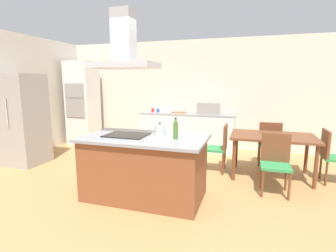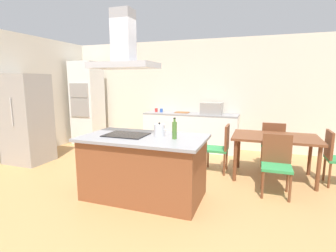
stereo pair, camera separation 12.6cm
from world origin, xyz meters
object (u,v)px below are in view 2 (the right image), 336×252
Objects in this scene: olive_oil_bottle at (175,130)px; countertop_microwave at (212,108)px; tea_kettle at (159,130)px; refrigerator at (27,119)px; chair_at_right_end at (335,155)px; chair_facing_island at (277,161)px; chair_at_left_end at (221,145)px; dining_table at (275,141)px; coffee_mug_red at (156,110)px; chair_facing_back_wall at (273,141)px; cutting_board at (182,112)px; range_hood at (124,50)px; coffee_mug_blue at (161,110)px; cooktop at (126,135)px; wall_oven_stack at (87,103)px.

olive_oil_bottle is 2.88m from countertop_microwave.
tea_kettle is 0.11× the size of refrigerator.
olive_oil_bottle is at bearing -147.79° from chair_at_right_end.
chair_at_left_end is (-0.92, 0.67, 0.00)m from chair_facing_island.
countertop_microwave is at bearing 122.62° from chair_facing_island.
refrigerator is (-3.44, -2.15, -0.13)m from countertop_microwave.
dining_table is 1.57× the size of chair_facing_island.
countertop_microwave is 2.57m from chair_facing_island.
refrigerator reaches higher than chair_at_right_end.
coffee_mug_red is 0.10× the size of chair_facing_back_wall.
coffee_mug_red is (-1.18, 2.78, -0.04)m from tea_kettle.
refrigerator reaches higher than countertop_microwave.
range_hood is (0.01, -2.93, 1.19)m from cutting_board.
refrigerator is 5.00m from chair_facing_back_wall.
coffee_mug_red is 3.55m from chair_facing_island.
tea_kettle is at bearing -152.87° from chair_at_right_end.
dining_table is 1.57× the size of chair_at_right_end.
coffee_mug_blue is at bearing 100.84° from range_hood.
coffee_mug_blue is 0.26× the size of cutting_board.
cooktop reaches higher than dining_table.
wall_oven_stack is 1.21× the size of refrigerator.
range_hood is at bearing -89.81° from cutting_board.
chair_facing_back_wall is (0.00, 1.33, 0.00)m from chair_facing_island.
chair_at_left_end is (0.44, 1.43, -0.52)m from olive_oil_bottle.
chair_facing_back_wall is (2.80, -0.82, -0.44)m from coffee_mug_red.
cutting_board is 0.24× the size of dining_table.
chair_at_left_end is 2.44m from range_hood.
tea_kettle is 2.84m from cutting_board.
olive_oil_bottle is at bearing 0.15° from range_hood.
olive_oil_bottle is (0.74, 0.00, 0.12)m from cooktop.
coffee_mug_blue is 0.55m from cutting_board.
cutting_board is at bearing 90.19° from range_hood.
chair_at_left_end is at bearing -180.00° from dining_table.
chair_at_right_end is (2.27, -1.45, -0.53)m from countertop_microwave.
coffee_mug_blue is at bearing 163.48° from chair_facing_back_wall.
tea_kettle is 2.29× the size of coffee_mug_red.
cutting_board is at bearing 158.35° from chair_facing_back_wall.
cooktop is 0.27× the size of wall_oven_stack.
tea_kettle is 0.15× the size of dining_table.
coffee_mug_red is 1.00× the size of coffee_mug_blue.
tea_kettle is 3.23m from refrigerator.
wall_oven_stack is (-3.36, 2.64, 0.08)m from olive_oil_bottle.
wall_oven_stack is (-3.36, -0.23, 0.06)m from countertop_microwave.
countertop_microwave is 1.47× the size of cutting_board.
tea_kettle is (0.47, 0.13, 0.08)m from cooktop.
tea_kettle is at bearing -129.52° from chair_facing_back_wall.
olive_oil_bottle is 2.00m from dining_table.
chair_at_left_end is (1.18, 1.43, -0.40)m from cooktop.
wall_oven_stack is 2.47× the size of chair_facing_island.
refrigerator is 5.77m from chair_at_right_end.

